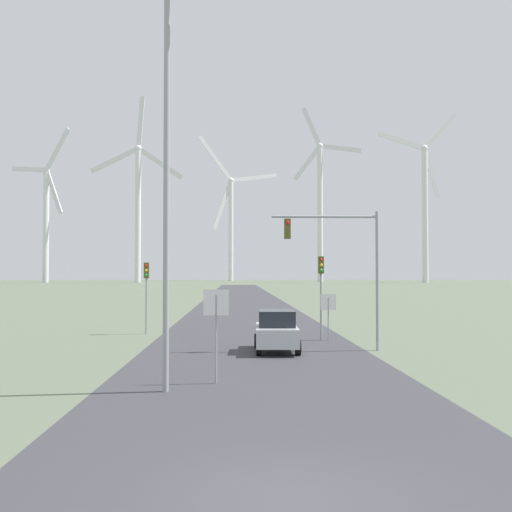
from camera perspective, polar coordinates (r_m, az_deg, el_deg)
name	(u,v)px	position (r m, az deg, el deg)	size (l,w,h in m)	color
ground_plane	(289,496)	(10.04, 3.13, -21.84)	(600.00, 600.00, 0.00)	#5B6651
road_surface	(245,309)	(57.50, -1.10, -5.10)	(10.00, 240.00, 0.01)	#38383D
streetlamp	(167,132)	(18.27, -8.51, 11.64)	(3.81, 0.32, 12.53)	#93999E
stop_sign_near	(216,318)	(18.97, -3.82, -5.89)	(0.81, 0.07, 2.95)	#93999E
stop_sign_far	(328,308)	(31.24, 6.90, -4.95)	(0.81, 0.07, 2.38)	#93999E
traffic_light_post_near_left	(146,282)	(34.69, -10.40, -2.42)	(0.28, 0.34, 4.07)	#93999E
traffic_light_post_near_right	(321,279)	(31.25, 6.21, -2.18)	(0.28, 0.34, 4.34)	#93999E
traffic_light_mast_overhead	(341,251)	(27.16, 8.08, 0.50)	(4.84, 0.35, 6.26)	#93999E
car_approaching	(276,331)	(26.68, 1.96, -7.14)	(1.94, 4.16, 1.83)	#B7BCC1
wind_turbine_far_left	(46,213)	(234.55, -19.36, 3.92)	(25.78, 14.28, 56.57)	silver
wind_turbine_left	(138,200)	(227.81, -11.17, 5.21)	(34.77, 2.60, 69.67)	silver
wind_turbine_center	(231,217)	(275.66, -2.41, 3.73)	(36.61, 18.00, 65.43)	silver
wind_turbine_right	(320,201)	(241.75, 6.12, 5.23)	(27.39, 2.60, 70.22)	silver
wind_turbine_far_right	(425,201)	(234.22, 15.79, 5.09)	(32.12, 7.50, 64.91)	silver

